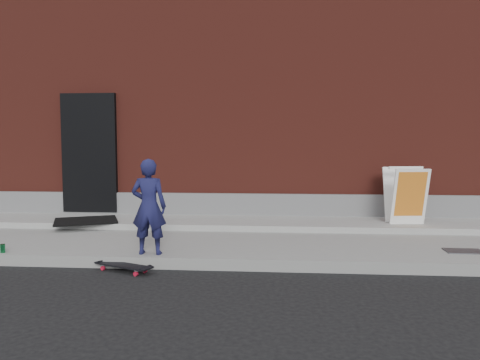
# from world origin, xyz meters

# --- Properties ---
(ground) EXTENTS (80.00, 80.00, 0.00)m
(ground) POSITION_xyz_m (0.00, 0.00, 0.00)
(ground) COLOR black
(ground) RESTS_ON ground
(sidewalk) EXTENTS (20.00, 3.00, 0.15)m
(sidewalk) POSITION_xyz_m (0.00, 1.50, 0.07)
(sidewalk) COLOR gray
(sidewalk) RESTS_ON ground
(apron) EXTENTS (20.00, 1.20, 0.10)m
(apron) POSITION_xyz_m (0.00, 2.40, 0.20)
(apron) COLOR gray
(apron) RESTS_ON sidewalk
(building) EXTENTS (20.00, 8.10, 5.00)m
(building) POSITION_xyz_m (-0.00, 6.99, 2.50)
(building) COLOR maroon
(building) RESTS_ON ground
(child) EXTENTS (0.46, 0.30, 1.24)m
(child) POSITION_xyz_m (-0.69, 0.20, 0.77)
(child) COLOR #181945
(child) RESTS_ON sidewalk
(skateboard) EXTENTS (0.79, 0.50, 0.09)m
(skateboard) POSITION_xyz_m (-0.93, -0.12, 0.07)
(skateboard) COLOR red
(skateboard) RESTS_ON ground
(pizza_sign) EXTENTS (0.64, 0.73, 0.95)m
(pizza_sign) POSITION_xyz_m (3.11, 2.28, 0.73)
(pizza_sign) COLOR white
(pizza_sign) RESTS_ON apron
(soda_can) EXTENTS (0.08, 0.08, 0.11)m
(soda_can) POSITION_xyz_m (-2.64, 0.11, 0.21)
(soda_can) COLOR #167137
(soda_can) RESTS_ON sidewalk
(doormat) EXTENTS (1.26, 1.16, 0.03)m
(doormat) POSITION_xyz_m (-2.30, 2.00, 0.26)
(doormat) COLOR black
(doormat) RESTS_ON apron
(utility_plate) EXTENTS (0.49, 0.32, 0.01)m
(utility_plate) POSITION_xyz_m (3.45, 0.66, 0.16)
(utility_plate) COLOR #4B4C50
(utility_plate) RESTS_ON sidewalk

